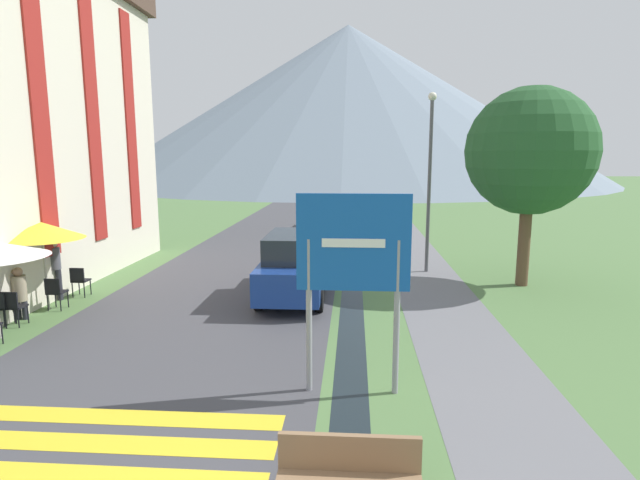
{
  "coord_description": "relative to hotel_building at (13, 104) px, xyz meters",
  "views": [
    {
      "loc": [
        1.22,
        -3.28,
        3.89
      ],
      "look_at": [
        0.32,
        10.0,
        1.66
      ],
      "focal_mm": 28.0,
      "sensor_mm": 36.0,
      "label": 1
    }
  ],
  "objects": [
    {
      "name": "mountain_distant",
      "position": [
        9.51,
        64.27,
        6.25
      ],
      "size": [
        75.72,
        75.72,
        23.52
      ],
      "color": "slate",
      "rests_on": "ground_plane"
    },
    {
      "name": "cafe_umbrella_middle_yellow",
      "position": [
        2.77,
        -3.37,
        -3.46
      ],
      "size": [
        2.04,
        2.04,
        2.26
      ],
      "color": "#B7B2A8",
      "rests_on": "ground_plane"
    },
    {
      "name": "hotel_building",
      "position": [
        0.0,
        0.0,
        0.0
      ],
      "size": [
        5.54,
        10.09,
        10.17
      ],
      "color": "beige",
      "rests_on": "ground_plane"
    },
    {
      "name": "person_standing_terrace",
      "position": [
        2.51,
        -2.55,
        -4.54
      ],
      "size": [
        0.32,
        0.32,
        1.67
      ],
      "color": "#282833",
      "rests_on": "ground_plane"
    },
    {
      "name": "ground_plane",
      "position": [
        9.4,
        8.0,
        -5.51
      ],
      "size": [
        160.0,
        160.0,
        0.0
      ],
      "primitive_type": "plane",
      "color": "#517542"
    },
    {
      "name": "drainage_channel",
      "position": [
        10.6,
        18.0,
        -5.51
      ],
      "size": [
        0.6,
        60.0,
        0.0
      ],
      "color": "black",
      "rests_on": "ground_plane"
    },
    {
      "name": "cafe_chair_far_left",
      "position": [
        2.98,
        -2.22,
        -5.0
      ],
      "size": [
        0.4,
        0.4,
        0.85
      ],
      "rotation": [
        0.0,
        0.0,
        0.02
      ],
      "color": "black",
      "rests_on": "ground_plane"
    },
    {
      "name": "tree_by_path",
      "position": [
        15.77,
        -0.05,
        -1.48
      ],
      "size": [
        3.75,
        3.75,
        5.92
      ],
      "color": "brown",
      "rests_on": "ground_plane"
    },
    {
      "name": "road",
      "position": [
        6.9,
        18.0,
        -5.51
      ],
      "size": [
        6.4,
        60.0,
        0.01
      ],
      "color": "#424247",
      "rests_on": "ground_plane"
    },
    {
      "name": "parked_car_far",
      "position": [
        9.13,
        11.21,
        -4.6
      ],
      "size": [
        1.79,
        3.97,
        1.82
      ],
      "color": "silver",
      "rests_on": "ground_plane"
    },
    {
      "name": "footpath",
      "position": [
        13.0,
        18.0,
        -5.51
      ],
      "size": [
        2.2,
        60.0,
        0.01
      ],
      "color": "slate",
      "rests_on": "ground_plane"
    },
    {
      "name": "crosswalk_marking",
      "position": [
        6.9,
        -9.22,
        -5.51
      ],
      "size": [
        5.44,
        1.84,
        0.01
      ],
      "color": "yellow",
      "rests_on": "ground_plane"
    },
    {
      "name": "cafe_chair_middle",
      "position": [
        3.03,
        -3.44,
        -5.0
      ],
      "size": [
        0.4,
        0.4,
        0.85
      ],
      "rotation": [
        0.0,
        0.0,
        0.02
      ],
      "color": "black",
      "rests_on": "ground_plane"
    },
    {
      "name": "person_seated_far",
      "position": [
        2.62,
        -4.19,
        -4.8
      ],
      "size": [
        0.32,
        0.32,
        1.28
      ],
      "color": "#282833",
      "rests_on": "ground_plane"
    },
    {
      "name": "cafe_chair_near_left",
      "position": [
        2.8,
        -4.72,
        -5.0
      ],
      "size": [
        0.4,
        0.4,
        0.85
      ],
      "rotation": [
        0.0,
        0.0,
        -0.23
      ],
      "color": "black",
      "rests_on": "ground_plane"
    },
    {
      "name": "cafe_chair_near_right",
      "position": [
        2.53,
        -4.77,
        -5.0
      ],
      "size": [
        0.4,
        0.4,
        0.85
      ],
      "rotation": [
        0.0,
        0.0,
        -0.36
      ],
      "color": "black",
      "rests_on": "ground_plane"
    },
    {
      "name": "parked_car_near",
      "position": [
        9.0,
        -1.8,
        -4.6
      ],
      "size": [
        1.75,
        4.39,
        1.82
      ],
      "color": "navy",
      "rests_on": "ground_plane"
    },
    {
      "name": "road_sign",
      "position": [
        10.62,
        -7.44,
        -3.3
      ],
      "size": [
        1.83,
        0.11,
        3.32
      ],
      "color": "gray",
      "rests_on": "ground_plane"
    },
    {
      "name": "streetlamp",
      "position": [
        13.12,
        1.6,
        -2.04
      ],
      "size": [
        0.28,
        0.28,
        5.95
      ],
      "color": "#515156",
      "rests_on": "ground_plane"
    }
  ]
}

